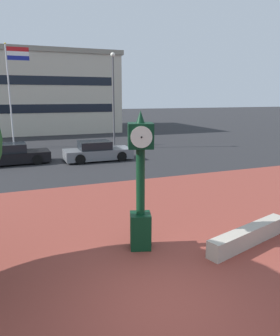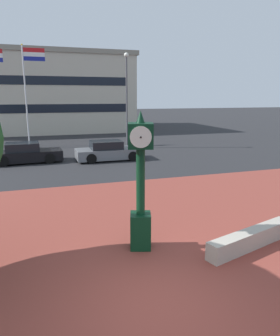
{
  "view_description": "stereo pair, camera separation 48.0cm",
  "coord_description": "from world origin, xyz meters",
  "px_view_note": "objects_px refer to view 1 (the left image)",
  "views": [
    {
      "loc": [
        -2.46,
        -5.1,
        4.12
      ],
      "look_at": [
        0.47,
        2.47,
        2.28
      ],
      "focal_mm": 33.91,
      "sensor_mm": 36.0,
      "label": 1
    },
    {
      "loc": [
        -2.0,
        -5.26,
        4.12
      ],
      "look_at": [
        0.47,
        2.47,
        2.28
      ],
      "focal_mm": 33.91,
      "sensor_mm": 36.0,
      "label": 2
    }
  ],
  "objects_px": {
    "flagpole_secondary": "(12,86)",
    "street_lamp_post": "(113,92)",
    "civic_building": "(9,93)",
    "car_street_near": "(97,152)",
    "street_clock": "(140,185)",
    "car_street_mid": "(12,155)"
  },
  "relations": [
    {
      "from": "car_street_near",
      "to": "street_lamp_post",
      "type": "distance_m",
      "value": 6.55
    },
    {
      "from": "flagpole_secondary",
      "to": "street_lamp_post",
      "type": "relative_size",
      "value": 1.1
    },
    {
      "from": "car_street_mid",
      "to": "civic_building",
      "type": "xyz_separation_m",
      "value": [
        -0.15,
        21.59,
        4.01
      ]
    },
    {
      "from": "car_street_mid",
      "to": "flagpole_secondary",
      "type": "xyz_separation_m",
      "value": [
        0.29,
        7.21,
        4.4
      ]
    },
    {
      "from": "civic_building",
      "to": "car_street_near",
      "type": "bearing_deg",
      "value": -76.5
    },
    {
      "from": "car_street_near",
      "to": "car_street_mid",
      "type": "distance_m",
      "value": 5.27
    },
    {
      "from": "street_clock",
      "to": "car_street_near",
      "type": "distance_m",
      "value": 12.79
    },
    {
      "from": "street_clock",
      "to": "car_street_mid",
      "type": "distance_m",
      "value": 13.84
    },
    {
      "from": "flagpole_secondary",
      "to": "street_lamp_post",
      "type": "height_order",
      "value": "flagpole_secondary"
    },
    {
      "from": "flagpole_secondary",
      "to": "car_street_mid",
      "type": "bearing_deg",
      "value": -92.3
    },
    {
      "from": "car_street_mid",
      "to": "street_lamp_post",
      "type": "height_order",
      "value": "street_lamp_post"
    },
    {
      "from": "civic_building",
      "to": "flagpole_secondary",
      "type": "bearing_deg",
      "value": -88.23
    },
    {
      "from": "car_street_near",
      "to": "car_street_mid",
      "type": "bearing_deg",
      "value": -98.58
    },
    {
      "from": "car_street_near",
      "to": "car_street_mid",
      "type": "relative_size",
      "value": 0.98
    },
    {
      "from": "street_clock",
      "to": "street_lamp_post",
      "type": "xyz_separation_m",
      "value": [
        4.38,
        17.19,
        2.67
      ]
    },
    {
      "from": "street_clock",
      "to": "civic_building",
      "type": "distance_m",
      "value": 35.24
    },
    {
      "from": "street_lamp_post",
      "to": "flagpole_secondary",
      "type": "bearing_deg",
      "value": 155.58
    },
    {
      "from": "car_street_near",
      "to": "car_street_mid",
      "type": "xyz_separation_m",
      "value": [
        -5.21,
        0.77,
        -0.0
      ]
    },
    {
      "from": "car_street_mid",
      "to": "street_lamp_post",
      "type": "distance_m",
      "value": 9.49
    },
    {
      "from": "street_lamp_post",
      "to": "car_street_near",
      "type": "bearing_deg",
      "value": -118.99
    },
    {
      "from": "car_street_mid",
      "to": "flagpole_secondary",
      "type": "height_order",
      "value": "flagpole_secondary"
    },
    {
      "from": "car_street_near",
      "to": "flagpole_secondary",
      "type": "bearing_deg",
      "value": -148.52
    }
  ]
}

